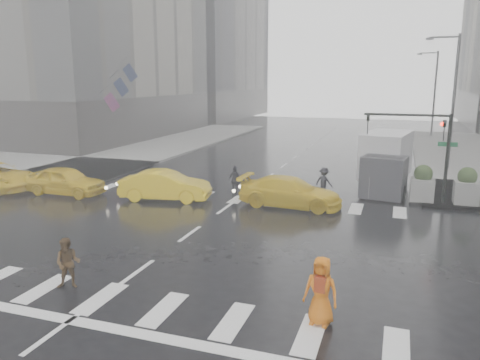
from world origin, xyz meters
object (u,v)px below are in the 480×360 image
at_px(taxi_front, 66,181).
at_px(taxi_mid, 165,186).
at_px(box_truck, 386,160).
at_px(traffic_signal_pole, 427,140).
at_px(pedestrian_brown, 68,263).
at_px(pedestrian_orange, 321,291).

height_order(taxi_front, taxi_mid, taxi_mid).
bearing_deg(box_truck, traffic_signal_pole, -43.61).
xyz_separation_m(taxi_front, taxi_mid, (5.65, 0.68, 0.01)).
xyz_separation_m(pedestrian_brown, taxi_front, (-7.82, 9.57, -0.02)).
relative_size(traffic_signal_pole, taxi_front, 1.02).
distance_m(pedestrian_brown, taxi_front, 12.36).
relative_size(pedestrian_brown, box_truck, 0.26).
height_order(pedestrian_orange, taxi_mid, pedestrian_orange).
xyz_separation_m(pedestrian_brown, taxi_mid, (-2.17, 10.25, -0.01)).
xyz_separation_m(traffic_signal_pole, taxi_front, (-18.13, -4.12, -2.47)).
bearing_deg(traffic_signal_pole, taxi_mid, -164.58).
bearing_deg(pedestrian_brown, pedestrian_orange, -20.80).
bearing_deg(taxi_mid, box_truck, -70.94).
bearing_deg(box_truck, pedestrian_brown, -107.76).
height_order(traffic_signal_pole, pedestrian_orange, traffic_signal_pole).
distance_m(pedestrian_brown, pedestrian_orange, 7.44).
relative_size(pedestrian_brown, pedestrian_orange, 0.86).
xyz_separation_m(traffic_signal_pole, box_truck, (-1.90, 2.54, -1.53)).
bearing_deg(taxi_mid, traffic_signal_pole, -84.99).
bearing_deg(pedestrian_brown, taxi_mid, 78.78).
distance_m(pedestrian_brown, box_truck, 18.31).
relative_size(pedestrian_brown, taxi_front, 0.35).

